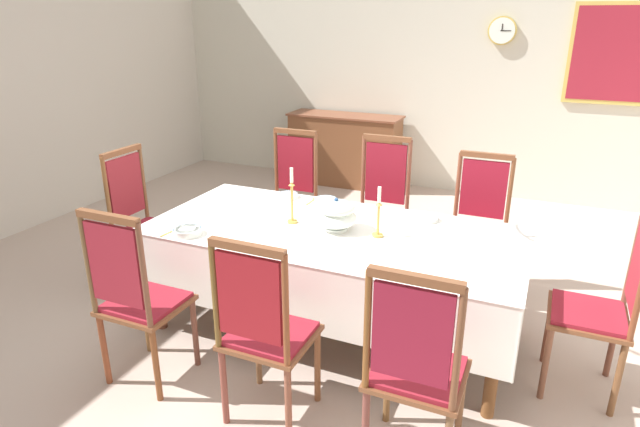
{
  "coord_description": "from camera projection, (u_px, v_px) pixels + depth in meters",
  "views": [
    {
      "loc": [
        1.22,
        -3.21,
        2.06
      ],
      "look_at": [
        -0.12,
        -0.16,
        0.83
      ],
      "focal_mm": 29.95,
      "sensor_mm": 36.0,
      "label": 1
    }
  ],
  "objects": [
    {
      "name": "bowl_far_left",
      "position": [
        288.0,
        195.0,
        4.09
      ],
      "size": [
        0.15,
        0.15,
        0.04
      ],
      "color": "white",
      "rests_on": "tablecloth"
    },
    {
      "name": "chair_north_b",
      "position": [
        380.0,
        207.0,
        4.38
      ],
      "size": [
        0.44,
        0.42,
        1.16
      ],
      "rotation": [
        0.0,
        0.0,
        3.14
      ],
      "color": "brown",
      "rests_on": "ground"
    },
    {
      "name": "tablecloth",
      "position": [
        333.0,
        245.0,
        3.53
      ],
      "size": [
        2.44,
        1.15,
        0.43
      ],
      "color": "white",
      "rests_on": "dining_table"
    },
    {
      "name": "sideboard",
      "position": [
        345.0,
        150.0,
        6.87
      ],
      "size": [
        1.44,
        0.48,
        0.9
      ],
      "rotation": [
        0.0,
        0.0,
        3.14
      ],
      "color": "brown",
      "rests_on": "ground"
    },
    {
      "name": "candlestick_east",
      "position": [
        378.0,
        217.0,
        3.33
      ],
      "size": [
        0.07,
        0.07,
        0.33
      ],
      "color": "gold",
      "rests_on": "tablecloth"
    },
    {
      "name": "chair_north_c",
      "position": [
        478.0,
        224.0,
        4.09
      ],
      "size": [
        0.44,
        0.42,
        1.1
      ],
      "rotation": [
        0.0,
        0.0,
        3.14
      ],
      "color": "brown",
      "rests_on": "ground"
    },
    {
      "name": "back_wall",
      "position": [
        450.0,
        61.0,
        6.3
      ],
      "size": [
        7.22,
        0.08,
        3.15
      ],
      "primitive_type": "cube",
      "color": "beige",
      "rests_on": "ground"
    },
    {
      "name": "bowl_far_right",
      "position": [
        425.0,
        217.0,
        3.65
      ],
      "size": [
        0.17,
        0.17,
        0.04
      ],
      "color": "white",
      "rests_on": "tablecloth"
    },
    {
      "name": "chair_head_east",
      "position": [
        604.0,
        303.0,
        2.95
      ],
      "size": [
        0.42,
        0.44,
        1.12
      ],
      "rotation": [
        0.0,
        0.0,
        1.57
      ],
      "color": "brown",
      "rests_on": "ground"
    },
    {
      "name": "spoon_primary",
      "position": [
        313.0,
        200.0,
        4.04
      ],
      "size": [
        0.03,
        0.18,
        0.01
      ],
      "rotation": [
        0.0,
        0.0,
        -0.01
      ],
      "color": "gold",
      "rests_on": "tablecloth"
    },
    {
      "name": "framed_painting",
      "position": [
        624.0,
        54.0,
        5.53
      ],
      "size": [
        1.07,
        0.05,
        1.03
      ],
      "color": "#D1B251"
    },
    {
      "name": "bowl_near_right",
      "position": [
        187.0,
        231.0,
        3.4
      ],
      "size": [
        0.18,
        0.18,
        0.04
      ],
      "color": "white",
      "rests_on": "tablecloth"
    },
    {
      "name": "chair_south_c",
      "position": [
        415.0,
        367.0,
        2.43
      ],
      "size": [
        0.44,
        0.42,
        1.09
      ],
      "color": "brown",
      "rests_on": "ground"
    },
    {
      "name": "chair_south_b",
      "position": [
        264.0,
        329.0,
        2.72
      ],
      "size": [
        0.44,
        0.42,
        1.09
      ],
      "color": "brown",
      "rests_on": "ground"
    },
    {
      "name": "chair_south_a",
      "position": [
        136.0,
        296.0,
        3.03
      ],
      "size": [
        0.44,
        0.42,
        1.11
      ],
      "color": "brown",
      "rests_on": "ground"
    },
    {
      "name": "bowl_near_left",
      "position": [
        326.0,
        200.0,
        3.97
      ],
      "size": [
        0.16,
        0.16,
        0.04
      ],
      "color": "white",
      "rests_on": "tablecloth"
    },
    {
      "name": "mounted_clock",
      "position": [
        502.0,
        31.0,
        5.91
      ],
      "size": [
        0.31,
        0.06,
        0.31
      ],
      "color": "#D1B251"
    },
    {
      "name": "spoon_secondary",
      "position": [
        175.0,
        229.0,
        3.48
      ],
      "size": [
        0.03,
        0.18,
        0.01
      ],
      "rotation": [
        0.0,
        0.0,
        -0.09
      ],
      "color": "gold",
      "rests_on": "tablecloth"
    },
    {
      "name": "candlestick_west",
      "position": [
        292.0,
        201.0,
        3.55
      ],
      "size": [
        0.07,
        0.07,
        0.38
      ],
      "color": "gold",
      "rests_on": "tablecloth"
    },
    {
      "name": "chair_head_west",
      "position": [
        142.0,
        219.0,
        4.16
      ],
      "size": [
        0.42,
        0.44,
        1.13
      ],
      "rotation": [
        0.0,
        0.0,
        -1.57
      ],
      "color": "brown",
      "rests_on": "ground"
    },
    {
      "name": "ground",
      "position": [
        343.0,
        317.0,
        3.94
      ],
      "size": [
        7.22,
        6.71,
        0.04
      ],
      "primitive_type": "cube",
      "color": "#B9A293"
    },
    {
      "name": "chair_north_a",
      "position": [
        290.0,
        195.0,
        4.69
      ],
      "size": [
        0.44,
        0.42,
        1.15
      ],
      "rotation": [
        0.0,
        0.0,
        3.14
      ],
      "color": "brown",
      "rests_on": "ground"
    },
    {
      "name": "dining_table",
      "position": [
        334.0,
        240.0,
        3.52
      ],
      "size": [
        2.42,
        1.13,
        0.75
      ],
      "color": "brown",
      "rests_on": "ground"
    },
    {
      "name": "soup_tureen",
      "position": [
        336.0,
        214.0,
        3.45
      ],
      "size": [
        0.27,
        0.27,
        0.22
      ],
      "color": "white",
      "rests_on": "tablecloth"
    }
  ]
}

